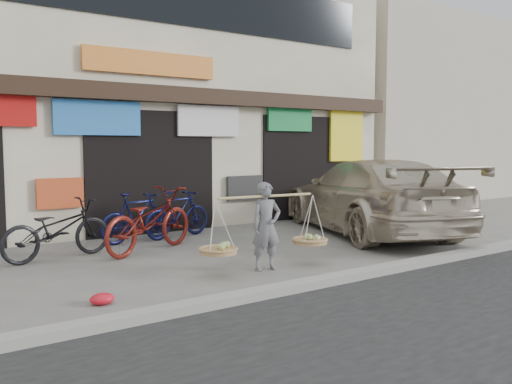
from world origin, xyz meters
TOP-DOWN VIEW (x-y plane):
  - ground at (0.00, 0.00)m, footprint 70.00×70.00m
  - kerb at (0.00, -2.00)m, footprint 70.00×0.25m
  - shophouse_block at (-0.00, 6.42)m, footprint 14.00×6.32m
  - neighbor_east at (13.50, 7.00)m, footprint 12.00×7.00m
  - street_vendor at (-0.02, -0.79)m, footprint 2.20×0.73m
  - bike_0 at (-2.47, 1.91)m, footprint 2.05×1.07m
  - bike_1 at (-0.71, 2.67)m, footprint 1.73×0.82m
  - bike_2 at (-0.92, 1.61)m, footprint 2.34×1.63m
  - bike_3 at (0.20, 2.67)m, footprint 1.73×0.82m
  - suv at (3.95, 0.79)m, footprint 4.06×6.10m
  - red_bag at (-2.76, -1.12)m, footprint 0.31×0.25m

SIDE VIEW (x-z plane):
  - ground at x=0.00m, z-range 0.00..0.00m
  - kerb at x=0.00m, z-range 0.00..0.12m
  - red_bag at x=-2.76m, z-range 0.00..0.14m
  - bike_1 at x=-0.71m, z-range 0.00..1.00m
  - bike_3 at x=0.20m, z-range 0.00..1.00m
  - bike_0 at x=-2.47m, z-range 0.00..1.03m
  - bike_2 at x=-0.92m, z-range 0.00..1.16m
  - street_vendor at x=-0.02m, z-range -0.07..1.32m
  - suv at x=3.95m, z-range 0.00..1.64m
  - neighbor_east at x=13.50m, z-range 0.00..6.40m
  - shophouse_block at x=0.00m, z-range -0.05..6.95m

